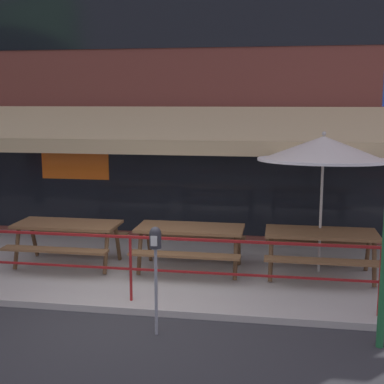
{
  "coord_description": "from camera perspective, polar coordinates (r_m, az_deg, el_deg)",
  "views": [
    {
      "loc": [
        2.07,
        -6.85,
        2.98
      ],
      "look_at": [
        0.68,
        1.6,
        1.5
      ],
      "focal_mm": 50.0,
      "sensor_mm": 36.0,
      "label": 1
    }
  ],
  "objects": [
    {
      "name": "ground_plane",
      "position": [
        7.75,
        -7.09,
        -12.87
      ],
      "size": [
        120.0,
        120.0,
        0.0
      ],
      "primitive_type": "plane",
      "color": "#2D2D30"
    },
    {
      "name": "patio_deck",
      "position": [
        9.55,
        -3.69,
        -8.08
      ],
      "size": [
        15.0,
        4.0,
        0.1
      ],
      "primitive_type": "cube",
      "color": "#ADA89E",
      "rests_on": "ground"
    },
    {
      "name": "restaurant_building",
      "position": [
        11.28,
        -1.3,
        11.68
      ],
      "size": [
        15.0,
        1.6,
        6.74
      ],
      "color": "brown",
      "rests_on": "ground"
    },
    {
      "name": "patio_railing",
      "position": [
        7.76,
        -6.59,
        -6.58
      ],
      "size": [
        13.84,
        0.04,
        0.97
      ],
      "color": "maroon",
      "rests_on": "patio_deck"
    },
    {
      "name": "picnic_table_left",
      "position": [
        9.61,
        -13.12,
        -4.15
      ],
      "size": [
        1.8,
        1.42,
        0.76
      ],
      "color": "brown",
      "rests_on": "patio_deck"
    },
    {
      "name": "picnic_table_centre",
      "position": [
        9.08,
        -0.2,
        -4.71
      ],
      "size": [
        1.8,
        1.42,
        0.76
      ],
      "color": "brown",
      "rests_on": "patio_deck"
    },
    {
      "name": "picnic_table_right",
      "position": [
        9.01,
        13.58,
        -5.1
      ],
      "size": [
        1.8,
        1.42,
        0.76
      ],
      "color": "brown",
      "rests_on": "patio_deck"
    },
    {
      "name": "patio_umbrella_right",
      "position": [
        9.01,
        13.84,
        4.42
      ],
      "size": [
        2.14,
        2.14,
        2.38
      ],
      "color": "#B7B2A8",
      "rests_on": "patio_deck"
    },
    {
      "name": "parking_meter_far",
      "position": [
        6.74,
        -3.92,
        -5.99
      ],
      "size": [
        0.15,
        0.16,
        1.42
      ],
      "color": "gray",
      "rests_on": "ground"
    }
  ]
}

